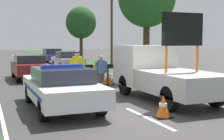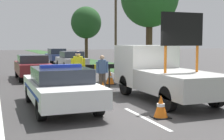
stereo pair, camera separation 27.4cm
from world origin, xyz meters
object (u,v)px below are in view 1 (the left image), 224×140
(traffic_cone_near_police, at_px, (102,87))
(traffic_cone_centre_front, at_px, (102,96))
(pedestrian_civilian, at_px, (101,70))
(roadside_tree_mid_right, at_px, (81,23))
(utility_pole, at_px, (112,28))
(traffic_cone_near_truck, at_px, (163,106))
(queued_car_hatch_blue, at_px, (52,56))
(queued_car_sedan_silver, at_px, (68,60))
(queued_car_wagon_maroon, at_px, (29,66))
(police_car, at_px, (61,87))
(work_truck, at_px, (160,72))
(police_officer, at_px, (77,68))
(traffic_cone_behind_barrier, at_px, (108,78))
(road_barrier, at_px, (82,69))

(traffic_cone_near_police, distance_m, traffic_cone_centre_front, 2.29)
(pedestrian_civilian, relative_size, traffic_cone_near_police, 3.09)
(roadside_tree_mid_right, relative_size, utility_pole, 1.01)
(traffic_cone_near_truck, height_order, roadside_tree_mid_right, roadside_tree_mid_right)
(queued_car_hatch_blue, bearing_deg, traffic_cone_near_police, 85.00)
(queued_car_sedan_silver, height_order, roadside_tree_mid_right, roadside_tree_mid_right)
(queued_car_wagon_maroon, xyz_separation_m, queued_car_sedan_silver, (3.72, 5.80, -0.01))
(utility_pole, bearing_deg, queued_car_sedan_silver, 179.85)
(pedestrian_civilian, distance_m, utility_pole, 12.79)
(traffic_cone_centre_front, relative_size, queued_car_wagon_maroon, 0.13)
(traffic_cone_near_police, bearing_deg, police_car, -134.05)
(work_truck, bearing_deg, traffic_cone_near_police, -46.98)
(queued_car_sedan_silver, distance_m, utility_pole, 4.58)
(police_officer, relative_size, pedestrian_civilian, 1.12)
(police_car, relative_size, traffic_cone_centre_front, 8.55)
(queued_car_wagon_maroon, height_order, queued_car_hatch_blue, queued_car_hatch_blue)
(traffic_cone_behind_barrier, bearing_deg, traffic_cone_near_police, -116.78)
(queued_car_wagon_maroon, xyz_separation_m, utility_pole, (7.51, 5.79, 2.56))
(work_truck, bearing_deg, traffic_cone_behind_barrier, -82.72)
(work_truck, distance_m, utility_pole, 14.63)
(traffic_cone_near_police, bearing_deg, road_barrier, 108.14)
(pedestrian_civilian, distance_m, traffic_cone_near_truck, 5.31)
(queued_car_sedan_silver, bearing_deg, road_barrier, 79.37)
(queued_car_sedan_silver, bearing_deg, traffic_cone_behind_barrier, 88.30)
(queued_car_sedan_silver, distance_m, queued_car_hatch_blue, 6.91)
(road_barrier, xyz_separation_m, queued_car_hatch_blue, (2.12, 17.57, -0.14))
(queued_car_wagon_maroon, distance_m, queued_car_hatch_blue, 13.27)
(traffic_cone_behind_barrier, distance_m, queued_car_sedan_silver, 9.61)
(police_car, height_order, queued_car_hatch_blue, queued_car_hatch_blue)
(work_truck, height_order, police_officer, work_truck)
(police_officer, relative_size, traffic_cone_near_police, 3.46)
(traffic_cone_near_police, bearing_deg, work_truck, -49.04)
(road_barrier, bearing_deg, traffic_cone_behind_barrier, 38.87)
(police_officer, distance_m, traffic_cone_centre_front, 2.84)
(work_truck, relative_size, road_barrier, 1.66)
(pedestrian_civilian, bearing_deg, road_barrier, 138.97)
(traffic_cone_near_police, xyz_separation_m, traffic_cone_near_truck, (0.13, -4.67, 0.07))
(pedestrian_civilian, height_order, queued_car_wagon_maroon, pedestrian_civilian)
(work_truck, bearing_deg, queued_car_wagon_maroon, -62.84)
(police_car, distance_m, pedestrian_civilian, 3.86)
(road_barrier, xyz_separation_m, utility_pole, (5.80, 10.65, 2.37))
(police_car, relative_size, traffic_cone_near_police, 9.24)
(work_truck, xyz_separation_m, traffic_cone_centre_front, (-2.46, -0.24, -0.74))
(road_barrier, relative_size, police_officer, 1.80)
(traffic_cone_near_police, distance_m, queued_car_sedan_silver, 12.18)
(road_barrier, relative_size, traffic_cone_centre_front, 5.78)
(queued_car_wagon_maroon, relative_size, roadside_tree_mid_right, 0.67)
(pedestrian_civilian, bearing_deg, utility_pole, 76.09)
(police_car, relative_size, traffic_cone_behind_barrier, 6.76)
(police_car, height_order, traffic_cone_behind_barrier, police_car)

